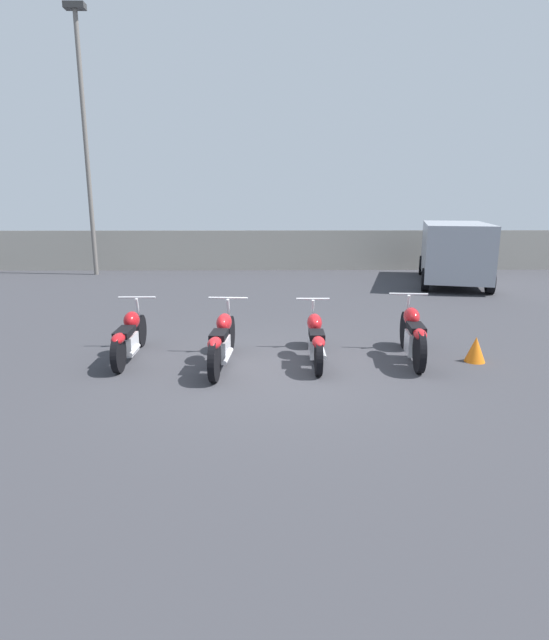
{
  "coord_description": "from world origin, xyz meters",
  "views": [
    {
      "loc": [
        -0.12,
        -7.56,
        2.59
      ],
      "look_at": [
        0.0,
        0.74,
        0.65
      ],
      "focal_mm": 28.0,
      "sensor_mm": 36.0,
      "label": 1
    }
  ],
  "objects_px": {
    "motorcycle_slot_1": "(222,341)",
    "traffic_cone_near": "(476,349)",
    "parked_van": "(454,250)",
    "motorcycle_slot_0": "(129,336)",
    "motorcycle_slot_3": "(413,334)",
    "light_pole_left": "(84,125)",
    "motorcycle_slot_2": "(315,338)"
  },
  "relations": [
    {
      "from": "motorcycle_slot_0",
      "to": "motorcycle_slot_3",
      "type": "bearing_deg",
      "value": -2.32
    },
    {
      "from": "motorcycle_slot_1",
      "to": "traffic_cone_near",
      "type": "xyz_separation_m",
      "value": [
        4.22,
        0.16,
        -0.21
      ]
    },
    {
      "from": "light_pole_left",
      "to": "motorcycle_slot_0",
      "type": "relative_size",
      "value": 4.39
    },
    {
      "from": "motorcycle_slot_2",
      "to": "traffic_cone_near",
      "type": "distance_m",
      "value": 2.69
    },
    {
      "from": "light_pole_left",
      "to": "motorcycle_slot_2",
      "type": "xyz_separation_m",
      "value": [
        7.23,
        -10.67,
        -4.89
      ]
    },
    {
      "from": "motorcycle_slot_1",
      "to": "parked_van",
      "type": "relative_size",
      "value": 0.42
    },
    {
      "from": "light_pole_left",
      "to": "motorcycle_slot_1",
      "type": "relative_size",
      "value": 4.13
    },
    {
      "from": "motorcycle_slot_3",
      "to": "parked_van",
      "type": "xyz_separation_m",
      "value": [
        3.73,
        8.39,
        0.66
      ]
    },
    {
      "from": "motorcycle_slot_0",
      "to": "motorcycle_slot_2",
      "type": "relative_size",
      "value": 0.96
    },
    {
      "from": "motorcycle_slot_1",
      "to": "motorcycle_slot_3",
      "type": "distance_m",
      "value": 3.2
    },
    {
      "from": "motorcycle_slot_2",
      "to": "motorcycle_slot_3",
      "type": "xyz_separation_m",
      "value": [
        1.64,
        0.01,
        0.06
      ]
    },
    {
      "from": "motorcycle_slot_0",
      "to": "parked_van",
      "type": "bearing_deg",
      "value": 43.19
    },
    {
      "from": "parked_van",
      "to": "traffic_cone_near",
      "type": "relative_size",
      "value": 12.39
    },
    {
      "from": "motorcycle_slot_2",
      "to": "motorcycle_slot_3",
      "type": "distance_m",
      "value": 1.64
    },
    {
      "from": "motorcycle_slot_2",
      "to": "traffic_cone_near",
      "type": "relative_size",
      "value": 5.04
    },
    {
      "from": "motorcycle_slot_1",
      "to": "light_pole_left",
      "type": "bearing_deg",
      "value": 121.7
    },
    {
      "from": "motorcycle_slot_0",
      "to": "light_pole_left",
      "type": "bearing_deg",
      "value": 110.19
    },
    {
      "from": "motorcycle_slot_0",
      "to": "motorcycle_slot_1",
      "type": "xyz_separation_m",
      "value": [
        1.61,
        -0.39,
        0.03
      ]
    },
    {
      "from": "motorcycle_slot_0",
      "to": "parked_van",
      "type": "height_order",
      "value": "parked_van"
    },
    {
      "from": "light_pole_left",
      "to": "traffic_cone_near",
      "type": "xyz_separation_m",
      "value": [
        9.91,
        -10.78,
        -5.07
      ]
    },
    {
      "from": "traffic_cone_near",
      "to": "motorcycle_slot_2",
      "type": "bearing_deg",
      "value": 177.56
    },
    {
      "from": "parked_van",
      "to": "traffic_cone_near",
      "type": "xyz_separation_m",
      "value": [
        -2.7,
        -8.52,
        -0.9
      ]
    },
    {
      "from": "light_pole_left",
      "to": "parked_van",
      "type": "xyz_separation_m",
      "value": [
        12.61,
        -2.26,
        -4.17
      ]
    },
    {
      "from": "motorcycle_slot_1",
      "to": "traffic_cone_near",
      "type": "height_order",
      "value": "motorcycle_slot_1"
    },
    {
      "from": "motorcycle_slot_0",
      "to": "motorcycle_slot_3",
      "type": "relative_size",
      "value": 1.01
    },
    {
      "from": "parked_van",
      "to": "motorcycle_slot_0",
      "type": "bearing_deg",
      "value": -120.21
    },
    {
      "from": "motorcycle_slot_0",
      "to": "motorcycle_slot_3",
      "type": "height_order",
      "value": "motorcycle_slot_3"
    },
    {
      "from": "motorcycle_slot_3",
      "to": "motorcycle_slot_2",
      "type": "bearing_deg",
      "value": -173.33
    },
    {
      "from": "motorcycle_slot_3",
      "to": "parked_van",
      "type": "distance_m",
      "value": 9.21
    },
    {
      "from": "light_pole_left",
      "to": "parked_van",
      "type": "bearing_deg",
      "value": -10.18
    },
    {
      "from": "motorcycle_slot_1",
      "to": "motorcycle_slot_2",
      "type": "height_order",
      "value": "motorcycle_slot_1"
    },
    {
      "from": "motorcycle_slot_3",
      "to": "parked_van",
      "type": "bearing_deg",
      "value": 72.36
    }
  ]
}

